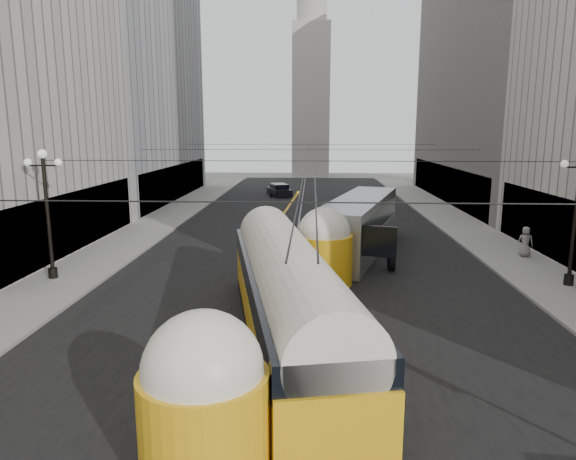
# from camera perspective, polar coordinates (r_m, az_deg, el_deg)

# --- Properties ---
(road) EXTENTS (20.00, 85.00, 0.02)m
(road) POSITION_cam_1_polar(r_m,az_deg,el_deg) (39.37, 2.20, 0.17)
(road) COLOR black
(road) RESTS_ON ground
(sidewalk_left) EXTENTS (4.00, 72.00, 0.15)m
(sidewalk_left) POSITION_cam_1_polar(r_m,az_deg,el_deg) (44.53, -13.39, 1.25)
(sidewalk_left) COLOR gray
(sidewalk_left) RESTS_ON ground
(sidewalk_right) EXTENTS (4.00, 72.00, 0.15)m
(sidewalk_right) POSITION_cam_1_polar(r_m,az_deg,el_deg) (44.36, 17.94, 0.97)
(sidewalk_right) COLOR gray
(sidewalk_right) RESTS_ON ground
(rail_left) EXTENTS (0.12, 85.00, 0.04)m
(rail_left) POSITION_cam_1_polar(r_m,az_deg,el_deg) (39.38, 1.11, 0.18)
(rail_left) COLOR gray
(rail_left) RESTS_ON ground
(rail_right) EXTENTS (0.12, 85.00, 0.04)m
(rail_right) POSITION_cam_1_polar(r_m,az_deg,el_deg) (39.37, 3.29, 0.16)
(rail_right) COLOR gray
(rail_right) RESTS_ON ground
(building_left_far) EXTENTS (12.60, 28.60, 28.60)m
(building_left_far) POSITION_cam_1_polar(r_m,az_deg,el_deg) (58.25, -18.59, 17.29)
(building_left_far) COLOR #999999
(building_left_far) RESTS_ON ground
(building_right_far) EXTENTS (12.60, 32.60, 32.60)m
(building_right_far) POSITION_cam_1_polar(r_m,az_deg,el_deg) (58.30, 23.75, 18.92)
(building_right_far) COLOR #514C47
(building_right_far) RESTS_ON ground
(distant_tower) EXTENTS (6.00, 6.00, 31.36)m
(distant_tower) POSITION_cam_1_polar(r_m,az_deg,el_deg) (86.49, 2.59, 16.04)
(distant_tower) COLOR #B2AFA8
(distant_tower) RESTS_ON ground
(lamppost_left_mid) EXTENTS (1.86, 0.44, 6.37)m
(lamppost_left_mid) POSITION_cam_1_polar(r_m,az_deg,el_deg) (27.64, -25.21, 2.35)
(lamppost_left_mid) COLOR black
(lamppost_left_mid) RESTS_ON sidewalk_left
(lamppost_right_mid) EXTENTS (1.86, 0.44, 6.37)m
(lamppost_right_mid) POSITION_cam_1_polar(r_m,az_deg,el_deg) (27.35, 29.38, 1.89)
(lamppost_right_mid) COLOR black
(lamppost_right_mid) RESTS_ON sidewalk_right
(catenary) EXTENTS (25.00, 72.00, 0.23)m
(catenary) POSITION_cam_1_polar(r_m,az_deg,el_deg) (37.68, 2.43, 8.69)
(catenary) COLOR black
(catenary) RESTS_ON ground
(streetcar) EXTENTS (5.61, 17.26, 3.85)m
(streetcar) POSITION_cam_1_polar(r_m,az_deg,el_deg) (17.93, -0.04, -6.96)
(streetcar) COLOR gold
(streetcar) RESTS_ON ground
(city_bus) EXTENTS (6.28, 13.62, 3.34)m
(city_bus) POSITION_cam_1_polar(r_m,az_deg,el_deg) (31.83, 7.89, 0.83)
(city_bus) COLOR gray
(city_bus) RESTS_ON ground
(sedan_white_far) EXTENTS (2.81, 5.02, 1.50)m
(sedan_white_far) POSITION_cam_1_polar(r_m,az_deg,el_deg) (49.32, 8.56, 3.06)
(sedan_white_far) COLOR silver
(sedan_white_far) RESTS_ON ground
(sedan_dark_far) EXTENTS (3.24, 4.77, 1.39)m
(sedan_dark_far) POSITION_cam_1_polar(r_m,az_deg,el_deg) (58.86, -0.98, 4.42)
(sedan_dark_far) COLOR black
(sedan_dark_far) RESTS_ON ground
(pedestrian_crossing_a) EXTENTS (0.50, 0.72, 1.88)m
(pedestrian_crossing_a) POSITION_cam_1_polar(r_m,az_deg,el_deg) (11.61, -7.13, -22.98)
(pedestrian_crossing_a) COLOR black
(pedestrian_crossing_a) RESTS_ON ground
(pedestrian_crossing_b) EXTENTS (1.04, 1.12, 1.85)m
(pedestrian_crossing_b) POSITION_cam_1_polar(r_m,az_deg,el_deg) (11.92, 0.29, -22.00)
(pedestrian_crossing_b) COLOR #A9A49D
(pedestrian_crossing_b) RESTS_ON ground
(pedestrian_sidewalk_right) EXTENTS (0.97, 0.73, 1.77)m
(pedestrian_sidewalk_right) POSITION_cam_1_polar(r_m,az_deg,el_deg) (32.93, 24.88, -1.17)
(pedestrian_sidewalk_right) COLOR slate
(pedestrian_sidewalk_right) RESTS_ON sidewalk_right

